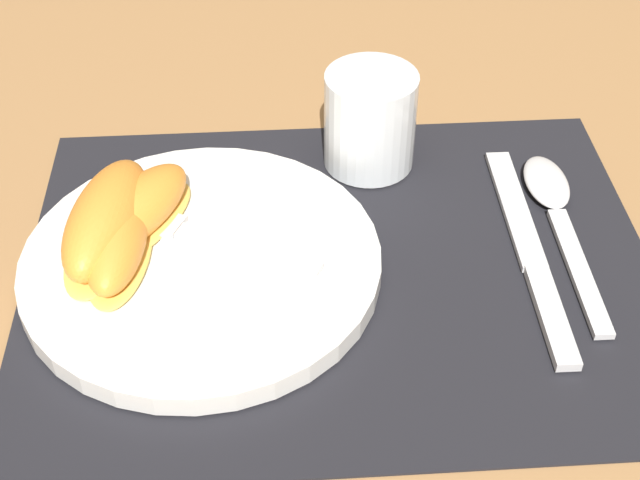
% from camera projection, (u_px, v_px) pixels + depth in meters
% --- Properties ---
extents(ground_plane, '(3.00, 3.00, 0.00)m').
position_uv_depth(ground_plane, '(340.00, 269.00, 0.64)').
color(ground_plane, '#A37547').
extents(placemat, '(0.45, 0.35, 0.00)m').
position_uv_depth(placemat, '(340.00, 267.00, 0.64)').
color(placemat, black).
rests_on(placemat, ground_plane).
extents(plate, '(0.25, 0.25, 0.02)m').
position_uv_depth(plate, '(202.00, 259.00, 0.63)').
color(plate, white).
rests_on(plate, placemat).
extents(juice_glass, '(0.07, 0.07, 0.08)m').
position_uv_depth(juice_glass, '(370.00, 125.00, 0.71)').
color(juice_glass, silver).
rests_on(juice_glass, placemat).
extents(knife, '(0.02, 0.23, 0.01)m').
position_uv_depth(knife, '(530.00, 253.00, 0.65)').
color(knife, silver).
rests_on(knife, placemat).
extents(spoon, '(0.03, 0.19, 0.01)m').
position_uv_depth(spoon, '(554.00, 204.00, 0.69)').
color(spoon, silver).
rests_on(spoon, placemat).
extents(fork, '(0.17, 0.10, 0.00)m').
position_uv_depth(fork, '(188.00, 232.00, 0.64)').
color(fork, silver).
rests_on(fork, plate).
extents(citrus_wedge_0, '(0.10, 0.12, 0.04)m').
position_uv_depth(citrus_wedge_0, '(138.00, 211.00, 0.64)').
color(citrus_wedge_0, '#F7C656').
rests_on(citrus_wedge_0, plate).
extents(citrus_wedge_1, '(0.08, 0.14, 0.04)m').
position_uv_depth(citrus_wedge_1, '(107.00, 222.00, 0.62)').
color(citrus_wedge_1, '#F7C656').
rests_on(citrus_wedge_1, plate).
extents(citrus_wedge_2, '(0.05, 0.11, 0.03)m').
position_uv_depth(citrus_wedge_2, '(118.00, 240.00, 0.62)').
color(citrus_wedge_2, '#F7C656').
rests_on(citrus_wedge_2, plate).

